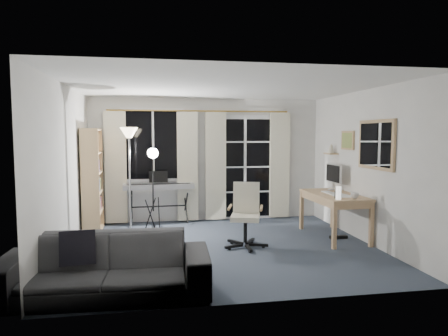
{
  "coord_description": "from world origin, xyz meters",
  "views": [
    {
      "loc": [
        -1.01,
        -5.81,
        1.71
      ],
      "look_at": [
        0.05,
        0.35,
        1.17
      ],
      "focal_mm": 32.0,
      "sensor_mm": 36.0,
      "label": 1
    }
  ],
  "objects_px": {
    "office_chair": "(246,209)",
    "mug": "(355,195)",
    "sofa": "(106,256)",
    "desk": "(334,199)",
    "monitor": "(334,174)",
    "studio_light": "(153,163)",
    "torchiere_lamp": "(129,149)",
    "bookshelf": "(91,184)",
    "keyboard_piano": "(159,187)"
  },
  "relations": [
    {
      "from": "keyboard_piano",
      "to": "mug",
      "type": "distance_m",
      "value": 3.5
    },
    {
      "from": "office_chair",
      "to": "monitor",
      "type": "distance_m",
      "value": 1.91
    },
    {
      "from": "bookshelf",
      "to": "desk",
      "type": "relative_size",
      "value": 1.32
    },
    {
      "from": "sofa",
      "to": "office_chair",
      "type": "bearing_deg",
      "value": 43.32
    },
    {
      "from": "office_chair",
      "to": "monitor",
      "type": "relative_size",
      "value": 1.85
    },
    {
      "from": "bookshelf",
      "to": "studio_light",
      "type": "bearing_deg",
      "value": -5.87
    },
    {
      "from": "studio_light",
      "to": "mug",
      "type": "distance_m",
      "value": 3.4
    },
    {
      "from": "sofa",
      "to": "torchiere_lamp",
      "type": "bearing_deg",
      "value": 89.9
    },
    {
      "from": "office_chair",
      "to": "mug",
      "type": "height_order",
      "value": "office_chair"
    },
    {
      "from": "bookshelf",
      "to": "office_chair",
      "type": "height_order",
      "value": "bookshelf"
    },
    {
      "from": "keyboard_piano",
      "to": "studio_light",
      "type": "relative_size",
      "value": 0.87
    },
    {
      "from": "desk",
      "to": "monitor",
      "type": "distance_m",
      "value": 0.61
    },
    {
      "from": "office_chair",
      "to": "studio_light",
      "type": "bearing_deg",
      "value": 156.37
    },
    {
      "from": "bookshelf",
      "to": "torchiere_lamp",
      "type": "xyz_separation_m",
      "value": [
        0.69,
        -0.49,
        0.61
      ]
    },
    {
      "from": "keyboard_piano",
      "to": "studio_light",
      "type": "distance_m",
      "value": 0.66
    },
    {
      "from": "torchiere_lamp",
      "to": "sofa",
      "type": "relative_size",
      "value": 0.83
    },
    {
      "from": "keyboard_piano",
      "to": "office_chair",
      "type": "height_order",
      "value": "keyboard_piano"
    },
    {
      "from": "studio_light",
      "to": "desk",
      "type": "height_order",
      "value": "studio_light"
    },
    {
      "from": "desk",
      "to": "studio_light",
      "type": "bearing_deg",
      "value": 160.57
    },
    {
      "from": "desk",
      "to": "sofa",
      "type": "bearing_deg",
      "value": -152.82
    },
    {
      "from": "mug",
      "to": "sofa",
      "type": "height_order",
      "value": "same"
    },
    {
      "from": "studio_light",
      "to": "monitor",
      "type": "distance_m",
      "value": 3.19
    },
    {
      "from": "bookshelf",
      "to": "studio_light",
      "type": "relative_size",
      "value": 1.2
    },
    {
      "from": "bookshelf",
      "to": "monitor",
      "type": "bearing_deg",
      "value": -10.65
    },
    {
      "from": "office_chair",
      "to": "bookshelf",
      "type": "bearing_deg",
      "value": 169.85
    },
    {
      "from": "monitor",
      "to": "desk",
      "type": "bearing_deg",
      "value": -114.69
    },
    {
      "from": "sofa",
      "to": "desk",
      "type": "bearing_deg",
      "value": 30.88
    },
    {
      "from": "bookshelf",
      "to": "desk",
      "type": "distance_m",
      "value": 4.14
    },
    {
      "from": "office_chair",
      "to": "torchiere_lamp",
      "type": "bearing_deg",
      "value": 173.47
    },
    {
      "from": "mug",
      "to": "sofa",
      "type": "xyz_separation_m",
      "value": [
        -3.52,
        -1.34,
        -0.36
      ]
    },
    {
      "from": "mug",
      "to": "sofa",
      "type": "bearing_deg",
      "value": -159.18
    },
    {
      "from": "keyboard_piano",
      "to": "monitor",
      "type": "xyz_separation_m",
      "value": [
        3.03,
        -0.96,
        0.29
      ]
    },
    {
      "from": "studio_light",
      "to": "office_chair",
      "type": "relative_size",
      "value": 1.55
    },
    {
      "from": "mug",
      "to": "keyboard_piano",
      "type": "bearing_deg",
      "value": 147.01
    },
    {
      "from": "studio_light",
      "to": "desk",
      "type": "xyz_separation_m",
      "value": [
        2.94,
        -0.97,
        -0.57
      ]
    },
    {
      "from": "studio_light",
      "to": "sofa",
      "type": "xyz_separation_m",
      "value": [
        -0.48,
        -2.81,
        -0.78
      ]
    },
    {
      "from": "bookshelf",
      "to": "studio_light",
      "type": "distance_m",
      "value": 1.12
    },
    {
      "from": "mug",
      "to": "monitor",
      "type": "bearing_deg",
      "value": 84.19
    },
    {
      "from": "bookshelf",
      "to": "torchiere_lamp",
      "type": "distance_m",
      "value": 1.04
    },
    {
      "from": "studio_light",
      "to": "monitor",
      "type": "relative_size",
      "value": 2.87
    },
    {
      "from": "office_chair",
      "to": "monitor",
      "type": "height_order",
      "value": "monitor"
    },
    {
      "from": "office_chair",
      "to": "desk",
      "type": "distance_m",
      "value": 1.55
    },
    {
      "from": "office_chair",
      "to": "desk",
      "type": "relative_size",
      "value": 0.71
    },
    {
      "from": "bookshelf",
      "to": "keyboard_piano",
      "type": "xyz_separation_m",
      "value": [
        1.16,
        0.37,
        -0.14
      ]
    },
    {
      "from": "bookshelf",
      "to": "desk",
      "type": "bearing_deg",
      "value": -17.22
    },
    {
      "from": "keyboard_piano",
      "to": "mug",
      "type": "height_order",
      "value": "keyboard_piano"
    },
    {
      "from": "desk",
      "to": "bookshelf",
      "type": "bearing_deg",
      "value": 164.45
    },
    {
      "from": "mug",
      "to": "studio_light",
      "type": "bearing_deg",
      "value": 154.12
    },
    {
      "from": "desk",
      "to": "mug",
      "type": "relative_size",
      "value": 11.49
    },
    {
      "from": "bookshelf",
      "to": "monitor",
      "type": "distance_m",
      "value": 4.24
    }
  ]
}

